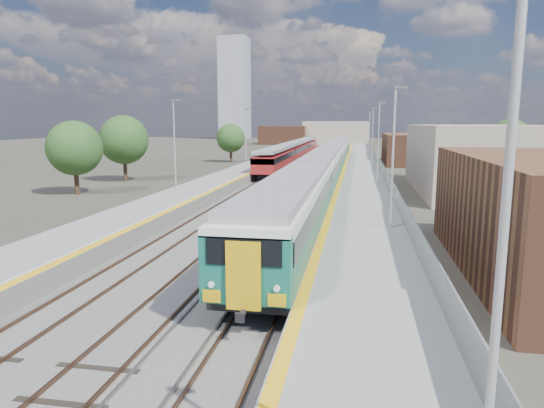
# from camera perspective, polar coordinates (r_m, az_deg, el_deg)

# --- Properties ---
(ground) EXTENTS (320.00, 320.00, 0.00)m
(ground) POSITION_cam_1_polar(r_m,az_deg,el_deg) (54.90, 4.99, 2.59)
(ground) COLOR #47443A
(ground) RESTS_ON ground
(ballast_bed) EXTENTS (10.50, 155.00, 0.06)m
(ballast_bed) POSITION_cam_1_polar(r_m,az_deg,el_deg) (57.60, 2.98, 2.97)
(ballast_bed) COLOR #565451
(ballast_bed) RESTS_ON ground
(tracks) EXTENTS (8.96, 160.00, 0.17)m
(tracks) POSITION_cam_1_polar(r_m,az_deg,el_deg) (59.18, 3.76, 3.21)
(tracks) COLOR #4C3323
(tracks) RESTS_ON ground
(platform_right) EXTENTS (4.70, 155.00, 8.52)m
(platform_right) POSITION_cam_1_polar(r_m,az_deg,el_deg) (57.11, 10.51, 3.27)
(platform_right) COLOR slate
(platform_right) RESTS_ON ground
(platform_left) EXTENTS (4.30, 155.00, 8.52)m
(platform_left) POSITION_cam_1_polar(r_m,az_deg,el_deg) (58.76, -3.62, 3.57)
(platform_left) COLOR slate
(platform_left) RESTS_ON ground
(buildings) EXTENTS (72.00, 185.50, 40.00)m
(buildings) POSITION_cam_1_polar(r_m,az_deg,el_deg) (144.77, 0.97, 11.18)
(buildings) COLOR brown
(buildings) RESTS_ON ground
(green_train) EXTENTS (2.93, 81.47, 3.22)m
(green_train) POSITION_cam_1_polar(r_m,az_deg,el_deg) (54.68, 6.60, 4.92)
(green_train) COLOR black
(green_train) RESTS_ON ground
(red_train) EXTENTS (2.69, 54.58, 3.39)m
(red_train) POSITION_cam_1_polar(r_m,az_deg,el_deg) (79.93, 2.66, 6.24)
(red_train) COLOR black
(red_train) RESTS_ON ground
(tree_a) EXTENTS (5.04, 5.04, 6.82)m
(tree_a) POSITION_cam_1_polar(r_m,az_deg,el_deg) (48.42, -22.22, 6.09)
(tree_a) COLOR #382619
(tree_a) RESTS_ON ground
(tree_b) EXTENTS (5.50, 5.50, 7.45)m
(tree_b) POSITION_cam_1_polar(r_m,az_deg,el_deg) (57.71, -17.04, 7.22)
(tree_b) COLOR #382619
(tree_b) RESTS_ON ground
(tree_c) EXTENTS (4.76, 4.76, 6.46)m
(tree_c) POSITION_cam_1_polar(r_m,az_deg,el_deg) (82.15, -4.88, 7.74)
(tree_c) COLOR #382619
(tree_c) RESTS_ON ground
(tree_d) EXTENTS (5.22, 5.22, 7.08)m
(tree_d) POSITION_cam_1_polar(r_m,az_deg,el_deg) (68.73, 26.16, 6.78)
(tree_d) COLOR #382619
(tree_d) RESTS_ON ground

